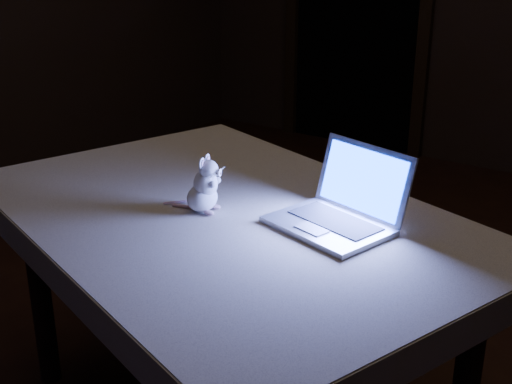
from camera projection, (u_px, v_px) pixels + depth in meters
The scene contains 5 objects.
floor at pixel (296, 373), 2.35m from camera, with size 5.00×5.00×0.00m, color black.
table at pixel (227, 328), 1.96m from camera, with size 1.34×0.86×0.72m, color black, non-canonical shape.
tablecloth at pixel (244, 230), 1.81m from camera, with size 1.43×0.95×0.09m, color beige, non-canonical shape.
laptop at pixel (329, 192), 1.68m from camera, with size 0.29×0.25×0.20m, color #A7A8AC, non-canonical shape.
plush_mouse at pixel (202, 184), 1.80m from camera, with size 0.11×0.11×0.15m, color white, non-canonical shape.
Camera 1 is at (1.01, -1.69, 1.43)m, focal length 48.00 mm.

